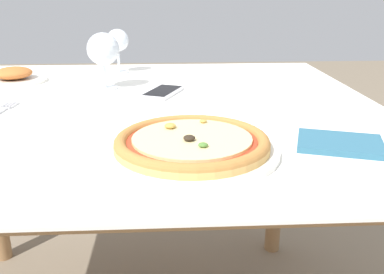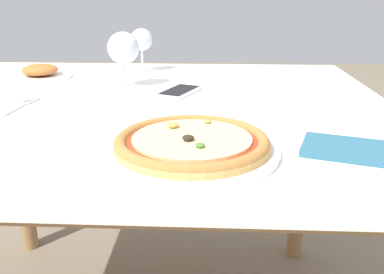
{
  "view_description": "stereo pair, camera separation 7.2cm",
  "coord_description": "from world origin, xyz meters",
  "px_view_note": "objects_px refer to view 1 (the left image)",
  "views": [
    {
      "loc": [
        0.13,
        -1.03,
        1.03
      ],
      "look_at": [
        0.17,
        -0.33,
        0.78
      ],
      "focal_mm": 40.0,
      "sensor_mm": 36.0,
      "label": 1
    },
    {
      "loc": [
        0.2,
        -1.03,
        1.03
      ],
      "look_at": [
        0.17,
        -0.33,
        0.78
      ],
      "focal_mm": 40.0,
      "sensor_mm": 36.0,
      "label": 2
    }
  ],
  "objects_px": {
    "dining_table": "(119,135)",
    "pizza_plate": "(192,144)",
    "wine_glass_far_left": "(103,50)",
    "fork": "(0,111)",
    "wine_glass_far_right": "(118,42)",
    "cell_phone": "(163,92)",
    "side_plate": "(14,76)"
  },
  "relations": [
    {
      "from": "dining_table",
      "to": "fork",
      "type": "xyz_separation_m",
      "value": [
        -0.26,
        -0.05,
        0.08
      ]
    },
    {
      "from": "wine_glass_far_left",
      "to": "wine_glass_far_right",
      "type": "relative_size",
      "value": 1.09
    },
    {
      "from": "dining_table",
      "to": "pizza_plate",
      "type": "relative_size",
      "value": 4.25
    },
    {
      "from": "wine_glass_far_right",
      "to": "side_plate",
      "type": "bearing_deg",
      "value": -156.46
    },
    {
      "from": "pizza_plate",
      "to": "wine_glass_far_right",
      "type": "height_order",
      "value": "wine_glass_far_right"
    },
    {
      "from": "wine_glass_far_left",
      "to": "fork",
      "type": "bearing_deg",
      "value": -132.9
    },
    {
      "from": "fork",
      "to": "wine_glass_far_left",
      "type": "distance_m",
      "value": 0.33
    },
    {
      "from": "dining_table",
      "to": "wine_glass_far_left",
      "type": "distance_m",
      "value": 0.26
    },
    {
      "from": "dining_table",
      "to": "cell_phone",
      "type": "distance_m",
      "value": 0.17
    },
    {
      "from": "wine_glass_far_right",
      "to": "side_plate",
      "type": "height_order",
      "value": "wine_glass_far_right"
    },
    {
      "from": "pizza_plate",
      "to": "wine_glass_far_right",
      "type": "bearing_deg",
      "value": 105.36
    },
    {
      "from": "pizza_plate",
      "to": "wine_glass_far_left",
      "type": "height_order",
      "value": "wine_glass_far_left"
    },
    {
      "from": "wine_glass_far_right",
      "to": "cell_phone",
      "type": "xyz_separation_m",
      "value": [
        0.15,
        -0.31,
        -0.1
      ]
    },
    {
      "from": "pizza_plate",
      "to": "dining_table",
      "type": "bearing_deg",
      "value": 116.74
    },
    {
      "from": "cell_phone",
      "to": "wine_glass_far_left",
      "type": "bearing_deg",
      "value": 155.72
    },
    {
      "from": "dining_table",
      "to": "pizza_plate",
      "type": "distance_m",
      "value": 0.39
    },
    {
      "from": "wine_glass_far_right",
      "to": "cell_phone",
      "type": "bearing_deg",
      "value": -64.34
    },
    {
      "from": "wine_glass_far_left",
      "to": "cell_phone",
      "type": "xyz_separation_m",
      "value": [
        0.16,
        -0.07,
        -0.1
      ]
    },
    {
      "from": "dining_table",
      "to": "wine_glass_far_left",
      "type": "xyz_separation_m",
      "value": [
        -0.05,
        0.18,
        0.19
      ]
    },
    {
      "from": "side_plate",
      "to": "wine_glass_far_left",
      "type": "bearing_deg",
      "value": -20.07
    },
    {
      "from": "dining_table",
      "to": "cell_phone",
      "type": "relative_size",
      "value": 8.15
    },
    {
      "from": "fork",
      "to": "side_plate",
      "type": "bearing_deg",
      "value": 103.15
    },
    {
      "from": "dining_table",
      "to": "cell_phone",
      "type": "xyz_separation_m",
      "value": [
        0.11,
        0.1,
        0.09
      ]
    },
    {
      "from": "pizza_plate",
      "to": "cell_phone",
      "type": "xyz_separation_m",
      "value": [
        -0.06,
        0.44,
        -0.01
      ]
    },
    {
      "from": "dining_table",
      "to": "side_plate",
      "type": "distance_m",
      "value": 0.45
    },
    {
      "from": "fork",
      "to": "wine_glass_far_left",
      "type": "xyz_separation_m",
      "value": [
        0.21,
        0.23,
        0.11
      ]
    },
    {
      "from": "cell_phone",
      "to": "wine_glass_far_right",
      "type": "bearing_deg",
      "value": 115.66
    },
    {
      "from": "pizza_plate",
      "to": "fork",
      "type": "height_order",
      "value": "pizza_plate"
    },
    {
      "from": "wine_glass_far_right",
      "to": "cell_phone",
      "type": "distance_m",
      "value": 0.36
    },
    {
      "from": "fork",
      "to": "wine_glass_far_right",
      "type": "bearing_deg",
      "value": 64.2
    },
    {
      "from": "side_plate",
      "to": "wine_glass_far_right",
      "type": "bearing_deg",
      "value": 23.54
    },
    {
      "from": "pizza_plate",
      "to": "wine_glass_far_right",
      "type": "relative_size",
      "value": 2.12
    }
  ]
}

